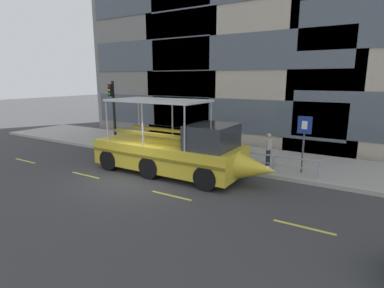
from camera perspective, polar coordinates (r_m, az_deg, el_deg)
The scene contains 10 objects.
ground_plane at distance 13.68m, azimuth -10.03°, elevation -6.41°, with size 120.00×120.00×0.00m, color #3D3D3F.
sidewalk at distance 18.07m, azimuth 1.69°, elevation -1.38°, with size 32.00×4.80×0.18m, color #A8A59E.
curb_edge at distance 16.01m, azimuth -2.72°, elevation -3.15°, with size 32.00×0.18×0.18m, color #B2ADA3.
lane_centreline at distance 13.06m, azimuth -12.66°, elevation -7.42°, with size 25.80×0.12×0.01m.
curb_guardrail at distance 15.56m, azimuth 1.40°, elevation -1.21°, with size 11.62×0.09×0.80m.
traffic_light_pole at distance 19.43m, azimuth -14.64°, elevation 6.76°, with size 0.24×0.46×4.02m.
parking_sign at distance 14.14m, azimuth 20.34°, elevation 1.63°, with size 0.60×0.12×2.55m.
duck_tour_boat at distance 13.83m, azimuth -2.89°, elevation -1.39°, with size 8.80×2.65×3.40m.
pedestrian_near_bow at distance 14.99m, azimuth 14.21°, elevation -0.43°, with size 0.28×0.42×1.60m.
pedestrian_mid_left at distance 16.83m, azimuth 1.24°, elevation 1.67°, with size 0.42×0.36×1.78m.
Camera 1 is at (8.64, -9.70, 4.31)m, focal length 28.33 mm.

